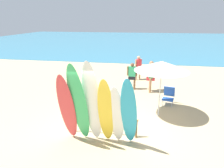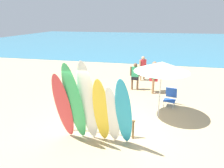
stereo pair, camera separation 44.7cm
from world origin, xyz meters
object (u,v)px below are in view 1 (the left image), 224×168
(surfboard_white_2, at_px, (92,104))
(surfboard_red_0, at_px, (67,109))
(surfboard_yellow_3, at_px, (106,112))
(surfboard_rack, at_px, (103,121))
(beach_chair_red, at_px, (169,95))
(beach_umbrella, at_px, (162,66))
(surfboard_green_1, at_px, (79,105))
(beachgoer_near_rack, at_px, (138,66))
(beachgoer_midbeach, at_px, (151,74))
(surfboard_white_4, at_px, (116,116))
(beachgoer_strolling, at_px, (132,74))
(surfboard_teal_5, at_px, (129,114))

(surfboard_white_2, bearing_deg, surfboard_red_0, -169.87)
(surfboard_white_2, distance_m, surfboard_yellow_3, 0.48)
(surfboard_white_2, bearing_deg, surfboard_rack, 74.77)
(beach_chair_red, distance_m, beach_umbrella, 2.21)
(surfboard_white_2, height_order, beach_chair_red, surfboard_white_2)
(surfboard_rack, relative_size, beach_chair_red, 2.86)
(surfboard_green_1, xyz_separation_m, beach_umbrella, (2.50, 2.47, 0.73))
(beachgoer_near_rack, relative_size, beachgoer_midbeach, 0.92)
(surfboard_green_1, bearing_deg, beach_chair_red, 53.79)
(surfboard_red_0, height_order, beachgoer_near_rack, surfboard_red_0)
(surfboard_yellow_3, xyz_separation_m, beachgoer_near_rack, (0.63, 7.47, -0.26))
(surfboard_rack, relative_size, beach_umbrella, 1.03)
(surfboard_white_4, xyz_separation_m, beach_umbrella, (1.40, 2.33, 1.06))
(surfboard_white_4, xyz_separation_m, beachgoer_midbeach, (1.08, 5.23, -0.07))
(surfboard_rack, xyz_separation_m, surfboard_red_0, (-0.94, -0.72, 0.71))
(beachgoer_strolling, bearing_deg, surfboard_white_4, 90.76)
(surfboard_rack, height_order, beachgoer_midbeach, beachgoer_midbeach)
(surfboard_white_4, height_order, surfboard_teal_5, surfboard_teal_5)
(beachgoer_midbeach, bearing_deg, surfboard_green_1, 157.43)
(beach_umbrella, bearing_deg, beachgoer_near_rack, 101.92)
(surfboard_green_1, relative_size, surfboard_yellow_3, 1.19)
(beach_chair_red, bearing_deg, surfboard_green_1, -115.34)
(beach_umbrella, bearing_deg, surfboard_yellow_3, -125.60)
(surfboard_green_1, bearing_deg, beachgoer_near_rack, 81.40)
(surfboard_rack, relative_size, surfboard_white_2, 0.82)
(surfboard_green_1, bearing_deg, beachgoer_midbeach, 69.94)
(beachgoer_strolling, distance_m, beach_chair_red, 2.59)
(surfboard_red_0, relative_size, beachgoer_midbeach, 1.53)
(beachgoer_midbeach, bearing_deg, beachgoer_near_rack, 18.66)
(beachgoer_strolling, height_order, beachgoer_midbeach, beachgoer_midbeach)
(beachgoer_strolling, distance_m, beachgoer_midbeach, 1.04)
(surfboard_white_2, height_order, beach_umbrella, surfboard_white_2)
(beachgoer_near_rack, bearing_deg, beach_umbrella, 51.80)
(surfboard_white_2, relative_size, surfboard_yellow_3, 1.19)
(surfboard_yellow_3, relative_size, beach_umbrella, 1.06)
(beach_chair_red, bearing_deg, surfboard_white_4, -104.44)
(surfboard_yellow_3, height_order, beach_chair_red, surfboard_yellow_3)
(beachgoer_strolling, bearing_deg, surfboard_rack, 84.43)
(beachgoer_strolling, height_order, beach_chair_red, beachgoer_strolling)
(surfboard_green_1, height_order, surfboard_teal_5, surfboard_green_1)
(beachgoer_strolling, bearing_deg, beachgoer_midbeach, 169.25)
(surfboard_green_1, height_order, surfboard_yellow_3, surfboard_green_1)
(surfboard_rack, relative_size, surfboard_yellow_3, 0.97)
(surfboard_white_4, bearing_deg, beachgoer_near_rack, 91.64)
(beachgoer_midbeach, relative_size, beach_umbrella, 0.74)
(beach_chair_red, bearing_deg, surfboard_teal_5, -98.99)
(beach_umbrella, bearing_deg, surfboard_white_2, -131.74)
(surfboard_white_2, xyz_separation_m, beachgoer_midbeach, (1.80, 5.27, -0.42))
(surfboard_red_0, relative_size, beachgoer_strolling, 1.71)
(beachgoer_near_rack, bearing_deg, surfboard_yellow_3, 35.06)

